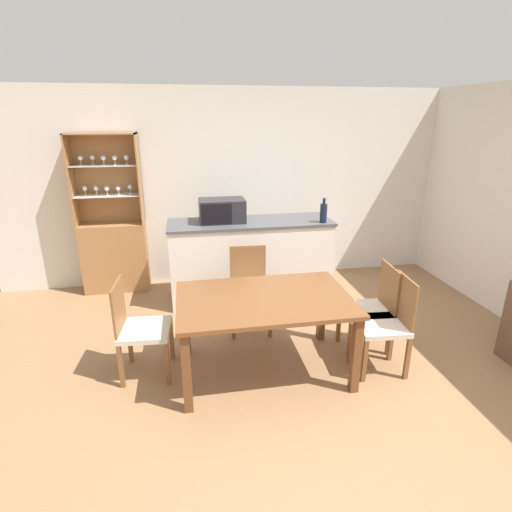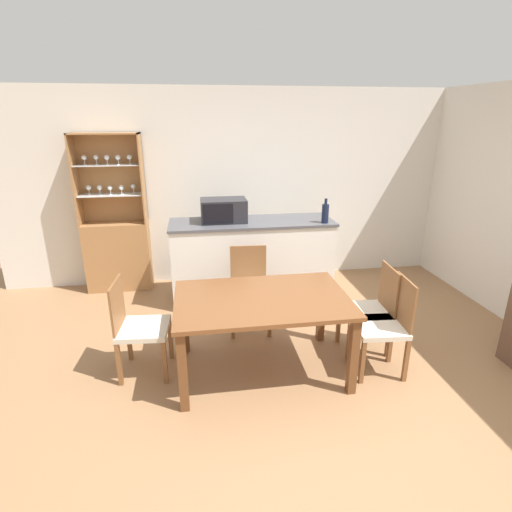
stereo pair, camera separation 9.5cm
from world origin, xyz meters
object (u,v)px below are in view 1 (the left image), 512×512
object	(u,v)px
dining_chair_side_right_far	(371,309)
wine_bottle	(323,213)
dining_chair_head_far	(249,289)
dining_chair_side_right_near	(385,324)
display_cabinet	(114,245)
microwave	(222,210)
dining_table	(264,307)
dining_chair_side_left_far	(140,328)

from	to	relation	value
dining_chair_side_right_far	wine_bottle	size ratio (longest dim) A/B	3.02
dining_chair_head_far	dining_chair_side_right_far	bearing A→B (deg)	151.50
dining_chair_side_right_far	wine_bottle	xyz separation A→B (m)	(-0.09, 1.21, 0.67)
dining_chair_head_far	dining_chair_side_right_near	size ratio (longest dim) A/B	1.00
display_cabinet	dining_chair_side_right_near	bearing A→B (deg)	-40.98
dining_chair_head_far	microwave	xyz separation A→B (m)	(-0.20, 0.80, 0.68)
display_cabinet	dining_table	world-z (taller)	display_cabinet
dining_chair_head_far	dining_chair_side_left_far	world-z (taller)	same
dining_chair_side_right_far	dining_chair_side_right_near	distance (m)	0.29
dining_chair_head_far	dining_chair_side_right_near	world-z (taller)	same
display_cabinet	dining_chair_head_far	world-z (taller)	display_cabinet
dining_table	wine_bottle	world-z (taller)	wine_bottle
display_cabinet	dining_chair_side_right_far	world-z (taller)	display_cabinet
dining_chair_side_right_near	dining_table	bearing A→B (deg)	86.53
dining_chair_head_far	dining_chair_side_right_near	xyz separation A→B (m)	(1.07, -0.96, 0.00)
dining_table	microwave	bearing A→B (deg)	96.84
dining_table	dining_chair_head_far	size ratio (longest dim) A/B	1.69
dining_chair_head_far	dining_chair_side_right_near	bearing A→B (deg)	141.62
display_cabinet	microwave	bearing A→B (deg)	-20.89
microwave	wine_bottle	world-z (taller)	wine_bottle
dining_chair_side_right_near	dining_chair_side_left_far	bearing A→B (deg)	86.53
dining_chair_head_far	wine_bottle	bearing A→B (deg)	-147.32
display_cabinet	dining_chair_side_left_far	xyz separation A→B (m)	(0.48, -1.98, -0.16)
dining_chair_side_right_far	dining_chair_head_far	distance (m)	1.26
dining_table	dining_chair_side_right_near	xyz separation A→B (m)	(1.07, -0.15, -0.18)
dining_chair_side_right_near	wine_bottle	size ratio (longest dim) A/B	3.02
display_cabinet	wine_bottle	world-z (taller)	display_cabinet
dining_chair_side_left_far	dining_chair_head_far	bearing A→B (deg)	126.14
dining_chair_side_right_far	wine_bottle	world-z (taller)	wine_bottle
dining_chair_head_far	dining_chair_side_left_far	size ratio (longest dim) A/B	1.00
wine_bottle	dining_chair_side_left_far	bearing A→B (deg)	-149.53
dining_chair_side_left_far	dining_chair_side_right_near	distance (m)	2.16
dining_chair_side_right_near	wine_bottle	distance (m)	1.65
display_cabinet	dining_chair_head_far	xyz separation A→B (m)	(1.56, -1.32, -0.16)
dining_table	dining_chair_side_left_far	world-z (taller)	dining_chair_side_left_far
dining_chair_side_left_far	dining_table	bearing A→B (deg)	86.50
dining_table	dining_chair_side_left_far	bearing A→B (deg)	172.08
dining_chair_head_far	microwave	distance (m)	1.07
display_cabinet	wine_bottle	xyz separation A→B (m)	(2.54, -0.77, 0.51)
dining_table	dining_chair_side_right_near	world-z (taller)	dining_chair_side_right_near
dining_chair_side_right_far	dining_chair_side_right_near	bearing A→B (deg)	-175.95
dining_chair_side_right_near	microwave	bearing A→B (deg)	40.12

